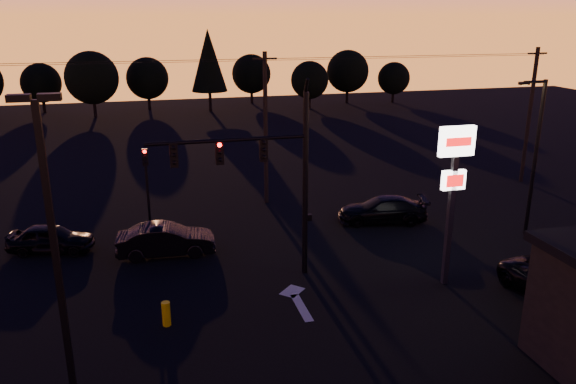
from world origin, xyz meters
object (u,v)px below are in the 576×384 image
(secondary_signal, at_px, (147,176))
(car_right, at_px, (382,210))
(streetlight, at_px, (535,152))
(car_mid, at_px, (166,240))
(pylon_sign, at_px, (454,173))
(bollard, at_px, (166,314))
(traffic_signal_mast, at_px, (268,168))
(car_left, at_px, (51,239))
(suv_parked, at_px, (558,286))
(parking_lot_light, at_px, (54,241))

(secondary_signal, bearing_deg, car_right, -10.94)
(streetlight, xyz_separation_m, car_mid, (-18.24, 2.04, -3.67))
(pylon_sign, bearing_deg, bollard, -177.62)
(traffic_signal_mast, distance_m, streetlight, 14.10)
(secondary_signal, bearing_deg, traffic_signal_mast, -56.81)
(traffic_signal_mast, bearing_deg, car_left, 150.95)
(traffic_signal_mast, bearing_deg, car_right, 33.94)
(secondary_signal, distance_m, streetlight, 19.89)
(traffic_signal_mast, bearing_deg, suv_parked, -25.51)
(car_right, bearing_deg, traffic_signal_mast, -43.16)
(car_mid, bearing_deg, secondary_signal, 13.34)
(traffic_signal_mast, distance_m, car_mid, 6.93)
(car_left, relative_size, suv_parked, 0.82)
(secondary_signal, relative_size, car_mid, 0.95)
(car_mid, bearing_deg, car_left, 75.36)
(bollard, bearing_deg, streetlight, 13.57)
(car_right, bearing_deg, parking_lot_light, -38.19)
(car_mid, bearing_deg, suv_parked, -116.42)
(streetlight, bearing_deg, pylon_sign, -149.92)
(secondary_signal, height_order, parking_lot_light, parking_lot_light)
(pylon_sign, height_order, suv_parked, pylon_sign)
(traffic_signal_mast, distance_m, car_right, 10.04)
(traffic_signal_mast, relative_size, car_mid, 1.87)
(secondary_signal, bearing_deg, bollard, -88.27)
(streetlight, bearing_deg, parking_lot_light, -158.35)
(traffic_signal_mast, relative_size, secondary_signal, 1.97)
(streetlight, distance_m, bollard, 19.53)
(pylon_sign, height_order, bollard, pylon_sign)
(traffic_signal_mast, relative_size, streetlight, 1.07)
(traffic_signal_mast, bearing_deg, car_mid, 140.00)
(traffic_signal_mast, distance_m, bollard, 7.06)
(secondary_signal, xyz_separation_m, suv_parked, (15.54, -12.57, -2.18))
(car_left, relative_size, car_mid, 0.87)
(bollard, relative_size, suv_parked, 0.19)
(traffic_signal_mast, relative_size, parking_lot_light, 0.94)
(secondary_signal, bearing_deg, suv_parked, -38.97)
(parking_lot_light, bearing_deg, streetlight, 21.65)
(parking_lot_light, bearing_deg, traffic_signal_mast, 43.37)
(traffic_signal_mast, relative_size, car_left, 2.14)
(parking_lot_light, xyz_separation_m, car_left, (-2.19, 12.32, -4.59))
(bollard, relative_size, car_left, 0.24)
(car_left, relative_size, car_right, 0.82)
(traffic_signal_mast, xyz_separation_m, car_mid, (-4.23, 3.55, -4.18))
(secondary_signal, distance_m, parking_lot_light, 14.90)
(pylon_sign, xyz_separation_m, suv_parked, (3.54, -2.58, -4.23))
(secondary_signal, xyz_separation_m, pylon_sign, (12.00, -9.99, 2.05))
(parking_lot_light, relative_size, bollard, 9.70)
(pylon_sign, xyz_separation_m, car_right, (0.46, 7.58, -4.21))
(parking_lot_light, height_order, car_right, parking_lot_light)
(suv_parked, bearing_deg, car_mid, 142.72)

